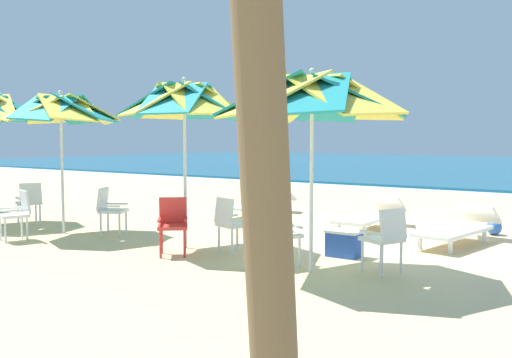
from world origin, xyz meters
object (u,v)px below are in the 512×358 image
at_px(sun_lounger_0, 459,228).
at_px(beach_ball, 494,227).
at_px(plastic_chair_2, 231,221).
at_px(plastic_chair_4, 17,212).
at_px(sun_lounger_1, 371,215).
at_px(cooler_box, 344,243).
at_px(sun_lounger_2, 260,203).
at_px(plastic_chair_6, 29,201).
at_px(plastic_chair_1, 280,230).
at_px(beach_umbrella_2, 61,111).
at_px(beach_umbrella_1, 184,102).
at_px(plastic_chair_3, 173,222).
at_px(plastic_chair_0, 386,236).
at_px(plastic_chair_5, 110,208).
at_px(beach_umbrella_0, 312,99).

bearing_deg(sun_lounger_0, beach_ball, 78.48).
bearing_deg(plastic_chair_2, plastic_chair_4, -161.44).
bearing_deg(plastic_chair_2, sun_lounger_1, 75.42).
bearing_deg(sun_lounger_0, cooler_box, -119.98).
bearing_deg(sun_lounger_2, plastic_chair_6, -128.37).
distance_m(plastic_chair_1, sun_lounger_1, 3.58).
distance_m(plastic_chair_6, sun_lounger_2, 4.95).
relative_size(beach_umbrella_2, plastic_chair_6, 3.06).
height_order(plastic_chair_4, sun_lounger_2, plastic_chair_4).
bearing_deg(beach_umbrella_2, plastic_chair_2, 5.16).
distance_m(beach_umbrella_1, plastic_chair_3, 1.92).
bearing_deg(sun_lounger_2, sun_lounger_0, -12.47).
xyz_separation_m(plastic_chair_0, sun_lounger_2, (-4.52, 3.66, -0.22)).
xyz_separation_m(plastic_chair_4, sun_lounger_0, (6.37, 4.00, -0.22)).
distance_m(plastic_chair_2, plastic_chair_5, 2.85).
bearing_deg(plastic_chair_2, plastic_chair_1, -13.82).
relative_size(plastic_chair_3, sun_lounger_1, 0.40).
height_order(beach_umbrella_0, plastic_chair_4, beach_umbrella_0).
height_order(plastic_chair_1, plastic_chair_4, same).
bearing_deg(plastic_chair_5, sun_lounger_1, 41.17).
bearing_deg(sun_lounger_2, plastic_chair_1, -52.32).
bearing_deg(plastic_chair_4, beach_umbrella_1, 22.42).
xyz_separation_m(plastic_chair_1, beach_umbrella_2, (-4.74, -0.07, 1.78)).
height_order(sun_lounger_2, cooler_box, sun_lounger_2).
xyz_separation_m(plastic_chair_4, plastic_chair_5, (0.85, 1.31, 0.00)).
bearing_deg(plastic_chair_5, beach_ball, 34.80).
bearing_deg(plastic_chair_4, beach_ball, 38.75).
xyz_separation_m(beach_umbrella_2, plastic_chair_6, (-1.46, 0.26, -1.78)).
relative_size(plastic_chair_5, beach_ball, 3.14).
height_order(plastic_chair_1, cooler_box, plastic_chair_1).
xyz_separation_m(beach_umbrella_1, plastic_chair_5, (-1.98, 0.14, -1.84)).
bearing_deg(sun_lounger_2, beach_umbrella_2, -111.24).
bearing_deg(plastic_chair_5, beach_umbrella_1, -3.94).
distance_m(plastic_chair_6, sun_lounger_0, 8.32).
xyz_separation_m(plastic_chair_2, plastic_chair_6, (-5.15, -0.08, 0.00)).
xyz_separation_m(beach_umbrella_1, sun_lounger_2, (-1.21, 3.88, -2.06)).
distance_m(sun_lounger_2, beach_ball, 5.03).
bearing_deg(beach_umbrella_0, plastic_chair_2, 167.57).
relative_size(plastic_chair_0, beach_umbrella_1, 0.32).
bearing_deg(plastic_chair_4, sun_lounger_0, 32.08).
bearing_deg(plastic_chair_4, beach_umbrella_2, 88.91).
bearing_deg(cooler_box, plastic_chair_4, -158.87).
xyz_separation_m(plastic_chair_0, plastic_chair_5, (-5.29, -0.08, 0.00)).
bearing_deg(plastic_chair_3, cooler_box, 31.65).
bearing_deg(sun_lounger_2, plastic_chair_5, -101.66).
distance_m(sun_lounger_1, sun_lounger_2, 2.98).
height_order(plastic_chair_4, beach_ball, plastic_chair_4).
bearing_deg(plastic_chair_0, plastic_chair_6, -178.36).
bearing_deg(plastic_chair_3, plastic_chair_5, 163.69).
bearing_deg(beach_ball, sun_lounger_2, -176.71).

